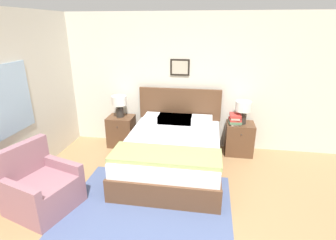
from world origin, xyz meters
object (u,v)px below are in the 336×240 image
object	(u,v)px
armchair	(41,188)
nightstand_by_door	(239,139)
table_lamp_near_window	(119,103)
table_lamp_by_door	(243,109)
nightstand_near_window	(121,131)
bed	(172,152)

from	to	relation	value
armchair	nightstand_by_door	size ratio (longest dim) A/B	1.56
table_lamp_near_window	table_lamp_by_door	size ratio (longest dim) A/B	1.00
table_lamp_near_window	table_lamp_by_door	bearing A→B (deg)	0.00
table_lamp_by_door	nightstand_by_door	bearing A→B (deg)	-173.49
armchair	nightstand_near_window	xyz separation A→B (m)	(0.43, 2.07, 0.02)
nightstand_by_door	table_lamp_by_door	world-z (taller)	table_lamp_by_door
nightstand_near_window	table_lamp_near_window	size ratio (longest dim) A/B	1.44
nightstand_near_window	table_lamp_by_door	size ratio (longest dim) A/B	1.44
nightstand_near_window	table_lamp_by_door	world-z (taller)	table_lamp_by_door
table_lamp_by_door	table_lamp_near_window	bearing A→B (deg)	180.00
armchair	table_lamp_by_door	distance (m)	3.54
bed	armchair	xyz separation A→B (m)	(-1.61, -1.28, -0.04)
table_lamp_near_window	bed	bearing A→B (deg)	-33.80
armchair	nightstand_by_door	xyz separation A→B (m)	(2.79, 2.07, 0.02)
bed	nightstand_near_window	xyz separation A→B (m)	(-1.18, 0.79, -0.02)
bed	table_lamp_by_door	xyz separation A→B (m)	(1.20, 0.79, 0.58)
bed	armchair	bearing A→B (deg)	-141.37
bed	nightstand_by_door	distance (m)	1.42
table_lamp_near_window	nightstand_near_window	bearing A→B (deg)	-15.44
bed	table_lamp_by_door	world-z (taller)	bed
armchair	bed	bearing A→B (deg)	145.38
nightstand_near_window	nightstand_by_door	size ratio (longest dim) A/B	1.00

